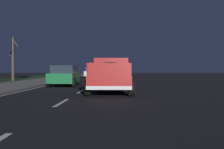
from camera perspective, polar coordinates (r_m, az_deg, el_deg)
ground at (r=28.03m, az=-3.08°, el=-1.49°), size 144.00×144.00×0.00m
sidewalk_shoulder at (r=29.02m, az=-14.37°, el=-1.32°), size 108.00×4.00×0.12m
lane_markings at (r=30.13m, az=-7.65°, el=-1.31°), size 108.00×3.54×0.01m
pickup_truck at (r=14.72m, az=-0.22°, el=-0.00°), size 5.43×2.30×1.87m
sedan_green at (r=20.97m, az=-9.64°, el=-0.23°), size 4.41×2.03×1.54m
sedan_red at (r=34.74m, az=0.81°, el=0.30°), size 4.42×2.06×1.54m
sedan_silver at (r=40.62m, az=-4.21°, el=0.41°), size 4.41×2.04×1.54m
bare_tree_far at (r=32.71m, az=-19.74°, el=3.22°), size 1.43×0.82×4.81m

